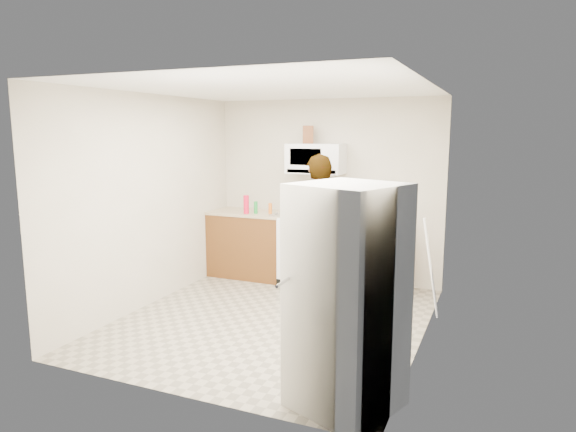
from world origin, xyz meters
The scene contains 20 objects.
floor centered at (0.00, 0.00, 0.00)m, with size 3.60×3.60×0.00m, color gray.
back_wall centered at (0.00, 1.79, 1.25)m, with size 3.20×0.02×2.50m, color beige.
right_wall centered at (1.59, 0.00, 1.25)m, with size 0.02×3.60×2.50m, color beige.
cabinet_left centered at (-1.04, 1.49, 0.45)m, with size 1.12×0.62×0.90m, color brown.
counter_left centered at (-1.04, 1.49, 0.92)m, with size 1.14×0.64×0.04m, color tan.
cabinet_right centered at (0.68, 1.49, 0.45)m, with size 0.80×0.62×0.90m, color brown.
counter_right centered at (0.68, 1.49, 0.92)m, with size 0.82×0.64×0.04m, color tan.
gas_range centered at (-0.10, 1.48, 0.49)m, with size 0.76×0.65×1.13m.
microwave centered at (-0.10, 1.61, 1.70)m, with size 0.76×0.38×0.40m, color white.
person centered at (0.15, 1.03, 0.90)m, with size 0.65×0.43×1.80m, color tan.
fridge centered at (1.25, -1.41, 0.85)m, with size 0.70×0.70×1.70m, color beige.
kettle centered at (0.76, 1.69, 1.03)m, with size 0.16×0.16×0.19m, color silver.
jug centered at (-0.21, 1.60, 2.02)m, with size 0.14×0.14×0.24m, color #5E3016.
saucepan centered at (-0.30, 1.64, 1.02)m, with size 0.25×0.25×0.13m, color #BBBABF.
tray centered at (0.05, 1.41, 0.96)m, with size 0.25×0.16×0.05m, color white.
bottle_spray centered at (-1.01, 1.31, 1.06)m, with size 0.08×0.08×0.26m, color red.
bottle_hot_sauce centered at (-0.69, 1.41, 1.01)m, with size 0.05×0.05×0.15m, color orange.
bottle_green_cap centered at (-0.89, 1.37, 1.02)m, with size 0.05×0.05×0.17m, color #18852E.
pot_lid centered at (-0.57, 1.34, 0.94)m, with size 0.21×0.21×0.01m, color silver.
broom centered at (1.59, 0.67, 0.58)m, with size 0.03×0.03×1.16m, color white.
Camera 1 is at (2.26, -4.94, 2.07)m, focal length 32.00 mm.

